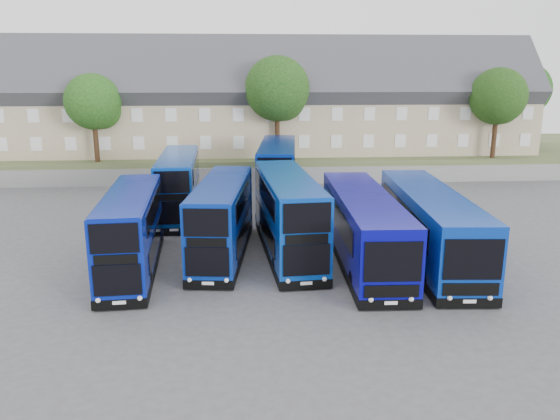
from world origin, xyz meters
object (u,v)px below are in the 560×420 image
at_px(dd_front_left, 132,233).
at_px(tree_west, 95,104).
at_px(dd_front_mid, 222,220).
at_px(tree_far, 525,92).
at_px(coach_east_a, 363,228).
at_px(tree_mid, 279,91).
at_px(tree_east, 499,98).

distance_m(dd_front_left, tree_west, 24.08).
height_order(dd_front_mid, tree_far, tree_far).
height_order(coach_east_a, tree_mid, tree_mid).
height_order(dd_front_left, tree_far, tree_far).
xyz_separation_m(coach_east_a, tree_east, (17.00, 21.70, 5.64)).
relative_size(dd_front_left, tree_far, 1.17).
bearing_deg(tree_east, coach_east_a, -128.07).
bearing_deg(coach_east_a, tree_east, 53.58).
relative_size(coach_east_a, tree_mid, 1.43).
bearing_deg(dd_front_mid, tree_far, 47.99).
height_order(dd_front_mid, tree_mid, tree_mid).
xyz_separation_m(coach_east_a, tree_west, (-19.00, 21.70, 5.30)).
bearing_deg(coach_east_a, dd_front_mid, 172.04).
distance_m(tree_mid, tree_east, 20.02).
relative_size(coach_east_a, tree_east, 1.61).
bearing_deg(tree_far, tree_mid, -165.96).
distance_m(dd_front_mid, tree_far, 41.38).
distance_m(dd_front_mid, tree_east, 32.31).
xyz_separation_m(tree_east, tree_far, (6.00, 7.00, 0.34)).
xyz_separation_m(dd_front_left, dd_front_mid, (4.45, 1.99, 0.04)).
bearing_deg(tree_mid, tree_east, -1.43).
height_order(tree_east, tree_far, tree_far).
xyz_separation_m(tree_west, tree_far, (42.00, 7.00, 0.68)).
height_order(dd_front_left, tree_mid, tree_mid).
height_order(dd_front_left, coach_east_a, dd_front_left).
bearing_deg(tree_far, dd_front_mid, -137.96).
bearing_deg(tree_mid, dd_front_left, -111.19).
xyz_separation_m(coach_east_a, tree_mid, (-3.00, 22.20, 6.31)).
xyz_separation_m(dd_front_mid, coach_east_a, (7.44, -1.26, -0.24)).
height_order(dd_front_mid, coach_east_a, dd_front_mid).
bearing_deg(dd_front_left, tree_mid, 64.87).
relative_size(dd_front_left, tree_mid, 1.11).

